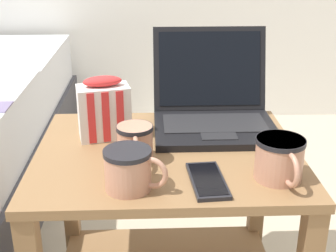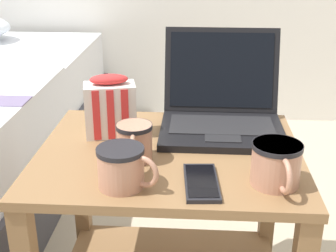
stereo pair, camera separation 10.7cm
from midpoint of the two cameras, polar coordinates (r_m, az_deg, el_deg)
bedside_table at (r=1.23m, az=2.66°, el=-11.08°), size 0.64×0.52×0.53m
laptop at (r=1.27m, az=8.96°, el=1.89°), size 0.32×0.31×0.25m
mug_front_left at (r=1.00m, az=16.10°, el=-4.35°), size 0.10×0.14×0.09m
mug_front_right at (r=0.96m, az=-2.46°, el=-4.89°), size 0.13×0.10×0.09m
mug_mid_center at (r=1.07m, az=-1.27°, el=-1.87°), size 0.08×0.12×0.09m
snack_bag at (r=1.20m, az=-4.54°, el=2.21°), size 0.14×0.10×0.16m
cell_phone at (r=0.99m, az=7.19°, el=-6.90°), size 0.08×0.16×0.01m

